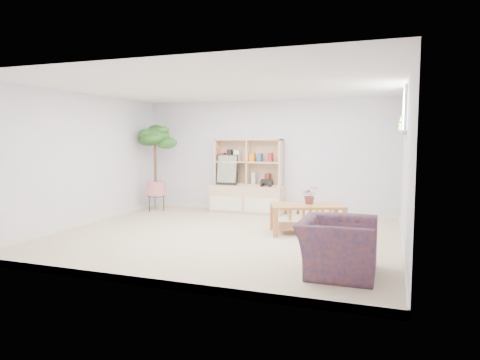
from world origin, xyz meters
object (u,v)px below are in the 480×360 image
(floor_tree, at_px, (155,168))
(armchair, at_px, (337,243))
(coffee_table, at_px, (307,219))
(storage_unit, at_px, (247,176))

(floor_tree, relative_size, armchair, 1.91)
(floor_tree, height_order, armchair, floor_tree)
(coffee_table, bearing_deg, storage_unit, 114.98)
(storage_unit, bearing_deg, armchair, -56.95)
(storage_unit, xyz_separation_m, coffee_table, (1.59, -1.55, -0.54))
(coffee_table, distance_m, floor_tree, 3.79)
(storage_unit, relative_size, coffee_table, 1.33)
(storage_unit, distance_m, floor_tree, 2.02)
(coffee_table, xyz_separation_m, armchair, (0.74, -2.03, 0.12))
(storage_unit, height_order, coffee_table, storage_unit)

